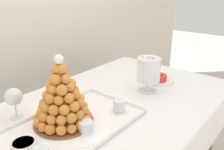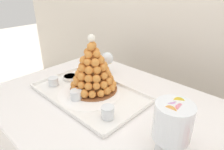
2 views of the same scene
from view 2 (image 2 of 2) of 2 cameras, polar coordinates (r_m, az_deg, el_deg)
buffet_table at (r=1.06m, az=3.75°, el=-14.09°), size 1.56×0.94×0.74m
serving_tray at (r=1.16m, az=-6.50°, el=-5.26°), size 0.64×0.39×0.02m
croquembouche at (r=1.14m, az=-5.45°, el=1.53°), size 0.28×0.28×0.33m
dessert_cup_left at (r=1.28m, az=-16.25°, el=-1.81°), size 0.06×0.06×0.05m
dessert_cup_mid_left at (r=1.10m, az=-10.14°, el=-5.62°), size 0.06×0.06×0.05m
dessert_cup_centre at (r=0.95m, az=-1.20°, el=-10.60°), size 0.06×0.06×0.06m
creme_brulee_ramekin at (r=1.33m, az=-11.72°, el=-0.59°), size 0.09×0.09×0.02m
macaron_goblet at (r=0.76m, az=16.87°, el=-12.66°), size 0.14×0.14×0.23m
wine_glass at (r=1.36m, az=-1.38°, el=4.55°), size 0.08×0.08×0.16m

